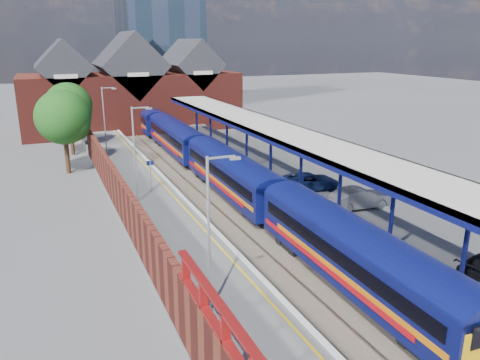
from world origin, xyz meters
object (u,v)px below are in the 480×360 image
object	(u,v)px
lamp_post_b	(212,226)
parked_car_silver	(360,198)
parked_car_blue	(309,181)
lamp_post_c	(136,148)
platform_sign	(151,171)
train	(200,151)
lamp_post_d	(105,117)

from	to	relation	value
lamp_post_b	parked_car_silver	world-z (taller)	lamp_post_b
parked_car_blue	parked_car_silver	bearing A→B (deg)	-158.75
lamp_post_c	parked_car_silver	size ratio (longest dim) A/B	1.54
platform_sign	lamp_post_b	bearing A→B (deg)	-94.33
train	parked_car_blue	world-z (taller)	train
lamp_post_b	lamp_post_d	xyz separation A→B (m)	(0.00, 32.00, 0.00)
train	lamp_post_d	bearing A→B (deg)	139.37
train	platform_sign	size ratio (longest dim) A/B	26.38
lamp_post_b	parked_car_blue	distance (m)	19.12
lamp_post_c	lamp_post_d	size ratio (longest dim) A/B	1.00
lamp_post_d	parked_car_blue	world-z (taller)	lamp_post_d
lamp_post_d	parked_car_blue	size ratio (longest dim) A/B	1.45
parked_car_silver	lamp_post_d	bearing A→B (deg)	35.24
lamp_post_d	platform_sign	xyz separation A→B (m)	(1.36, -14.00, -2.30)
lamp_post_c	platform_sign	size ratio (longest dim) A/B	2.80
lamp_post_c	parked_car_blue	distance (m)	13.74
parked_car_silver	parked_car_blue	bearing A→B (deg)	15.13
lamp_post_d	lamp_post_b	bearing A→B (deg)	-90.00
lamp_post_b	platform_sign	world-z (taller)	lamp_post_b
lamp_post_d	lamp_post_c	bearing A→B (deg)	-90.00
lamp_post_c	parked_car_blue	world-z (taller)	lamp_post_c
train	lamp_post_d	distance (m)	10.74
lamp_post_b	lamp_post_c	world-z (taller)	same
train	lamp_post_b	world-z (taller)	lamp_post_b
lamp_post_d	parked_car_silver	xyz separation A→B (m)	(14.08, -23.67, -3.25)
platform_sign	parked_car_silver	size ratio (longest dim) A/B	0.55
parked_car_silver	train	bearing A→B (deg)	24.68
lamp_post_b	parked_car_silver	bearing A→B (deg)	30.61
lamp_post_b	lamp_post_d	bearing A→B (deg)	90.00
lamp_post_b	platform_sign	size ratio (longest dim) A/B	2.80
train	lamp_post_d	size ratio (longest dim) A/B	9.42
train	parked_car_silver	world-z (taller)	train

